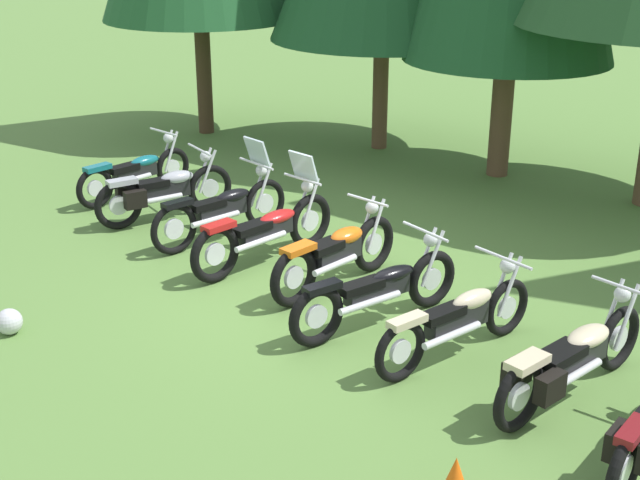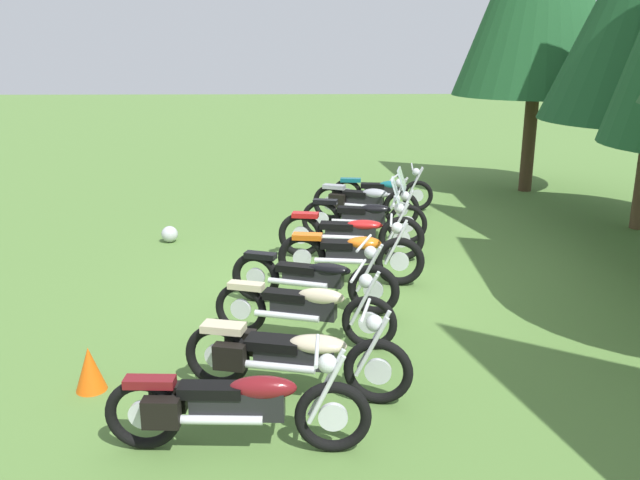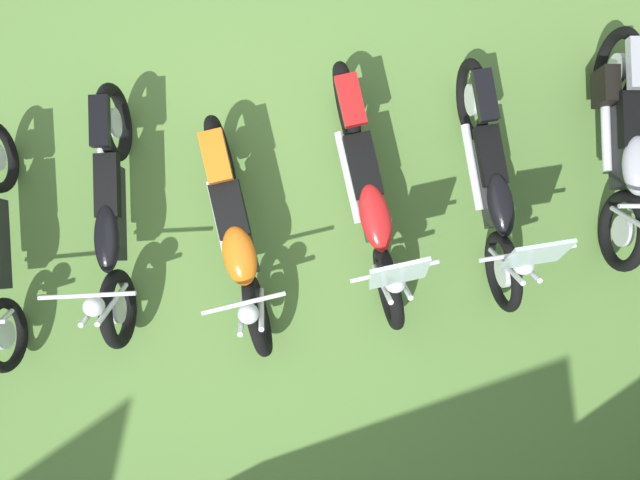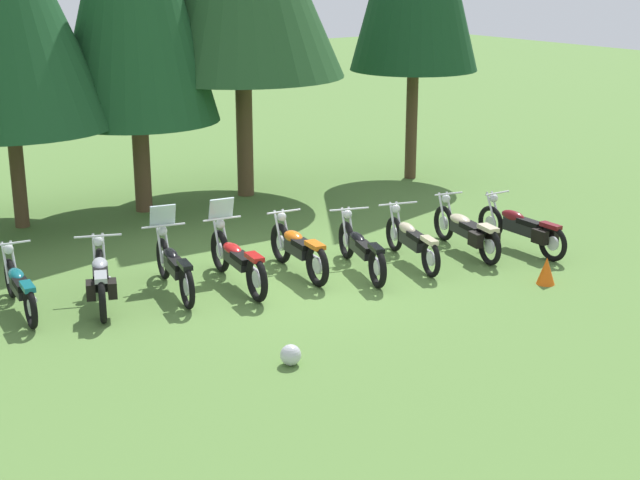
{
  "view_description": "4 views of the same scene",
  "coord_description": "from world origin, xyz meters",
  "px_view_note": "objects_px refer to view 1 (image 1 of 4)",
  "views": [
    {
      "loc": [
        5.7,
        -8.02,
        4.57
      ],
      "look_at": [
        0.19,
        -0.29,
        0.8
      ],
      "focal_mm": 48.64,
      "sensor_mm": 36.0,
      "label": 1
    },
    {
      "loc": [
        9.58,
        -0.55,
        3.47
      ],
      "look_at": [
        -0.18,
        -0.3,
        0.6
      ],
      "focal_mm": 37.38,
      "sensor_mm": 36.0,
      "label": 2
    },
    {
      "loc": [
        -0.43,
        0.76,
        5.14
      ],
      "look_at": [
        -0.54,
        0.47,
        0.54
      ],
      "focal_mm": 30.15,
      "sensor_mm": 36.0,
      "label": 3
    },
    {
      "loc": [
        -8.72,
        -12.89,
        5.43
      ],
      "look_at": [
        0.44,
        -0.05,
        0.62
      ],
      "focal_mm": 52.44,
      "sensor_mm": 36.0,
      "label": 4
    }
  ],
  "objects_px": {
    "motorcycle_0": "(136,172)",
    "motorcycle_1": "(163,191)",
    "motorcycle_6": "(459,319)",
    "motorcycle_7": "(570,359)",
    "dropped_helmet": "(9,322)",
    "motorcycle_2": "(223,208)",
    "motorcycle_5": "(378,290)",
    "motorcycle_3": "(266,230)",
    "motorcycle_4": "(336,253)"
  },
  "relations": [
    {
      "from": "motorcycle_0",
      "to": "motorcycle_1",
      "type": "bearing_deg",
      "value": -107.6
    },
    {
      "from": "motorcycle_0",
      "to": "motorcycle_6",
      "type": "bearing_deg",
      "value": -97.26
    },
    {
      "from": "motorcycle_7",
      "to": "dropped_helmet",
      "type": "relative_size",
      "value": 7.87
    },
    {
      "from": "motorcycle_7",
      "to": "motorcycle_2",
      "type": "bearing_deg",
      "value": 90.19
    },
    {
      "from": "motorcycle_0",
      "to": "motorcycle_5",
      "type": "relative_size",
      "value": 0.95
    },
    {
      "from": "motorcycle_6",
      "to": "motorcycle_7",
      "type": "xyz_separation_m",
      "value": [
        1.27,
        -0.15,
        0.01
      ]
    },
    {
      "from": "motorcycle_3",
      "to": "motorcycle_7",
      "type": "height_order",
      "value": "motorcycle_3"
    },
    {
      "from": "motorcycle_6",
      "to": "motorcycle_7",
      "type": "relative_size",
      "value": 0.94
    },
    {
      "from": "motorcycle_0",
      "to": "motorcycle_4",
      "type": "bearing_deg",
      "value": -95.21
    },
    {
      "from": "motorcycle_2",
      "to": "motorcycle_3",
      "type": "height_order",
      "value": "motorcycle_3"
    },
    {
      "from": "motorcycle_5",
      "to": "dropped_helmet",
      "type": "bearing_deg",
      "value": 147.31
    },
    {
      "from": "motorcycle_0",
      "to": "dropped_helmet",
      "type": "height_order",
      "value": "motorcycle_0"
    },
    {
      "from": "motorcycle_7",
      "to": "dropped_helmet",
      "type": "height_order",
      "value": "motorcycle_7"
    },
    {
      "from": "motorcycle_2",
      "to": "motorcycle_4",
      "type": "height_order",
      "value": "motorcycle_2"
    },
    {
      "from": "motorcycle_1",
      "to": "motorcycle_5",
      "type": "xyz_separation_m",
      "value": [
        4.46,
        -1.06,
        -0.03
      ]
    },
    {
      "from": "dropped_helmet",
      "to": "motorcycle_5",
      "type": "bearing_deg",
      "value": 38.58
    },
    {
      "from": "motorcycle_6",
      "to": "dropped_helmet",
      "type": "height_order",
      "value": "motorcycle_6"
    },
    {
      "from": "motorcycle_0",
      "to": "motorcycle_4",
      "type": "distance_m",
      "value": 4.75
    },
    {
      "from": "motorcycle_3",
      "to": "dropped_helmet",
      "type": "relative_size",
      "value": 8.19
    },
    {
      "from": "motorcycle_0",
      "to": "motorcycle_7",
      "type": "relative_size",
      "value": 0.94
    },
    {
      "from": "motorcycle_2",
      "to": "motorcycle_4",
      "type": "distance_m",
      "value": 2.27
    },
    {
      "from": "motorcycle_2",
      "to": "motorcycle_4",
      "type": "bearing_deg",
      "value": -87.97
    },
    {
      "from": "motorcycle_1",
      "to": "motorcycle_5",
      "type": "relative_size",
      "value": 0.91
    },
    {
      "from": "motorcycle_1",
      "to": "motorcycle_6",
      "type": "height_order",
      "value": "motorcycle_1"
    },
    {
      "from": "motorcycle_2",
      "to": "motorcycle_4",
      "type": "relative_size",
      "value": 1.03
    },
    {
      "from": "motorcycle_4",
      "to": "motorcycle_5",
      "type": "bearing_deg",
      "value": -112.6
    },
    {
      "from": "motorcycle_5",
      "to": "dropped_helmet",
      "type": "xyz_separation_m",
      "value": [
        -3.24,
        -2.58,
        -0.28
      ]
    },
    {
      "from": "motorcycle_4",
      "to": "motorcycle_5",
      "type": "distance_m",
      "value": 1.12
    },
    {
      "from": "motorcycle_0",
      "to": "motorcycle_2",
      "type": "height_order",
      "value": "motorcycle_2"
    },
    {
      "from": "motorcycle_4",
      "to": "motorcycle_7",
      "type": "relative_size",
      "value": 0.94
    },
    {
      "from": "motorcycle_2",
      "to": "motorcycle_0",
      "type": "bearing_deg",
      "value": 88.64
    },
    {
      "from": "motorcycle_7",
      "to": "dropped_helmet",
      "type": "bearing_deg",
      "value": 125.54
    },
    {
      "from": "motorcycle_1",
      "to": "dropped_helmet",
      "type": "relative_size",
      "value": 7.04
    },
    {
      "from": "motorcycle_5",
      "to": "motorcycle_6",
      "type": "height_order",
      "value": "motorcycle_5"
    },
    {
      "from": "motorcycle_4",
      "to": "motorcycle_5",
      "type": "xyz_separation_m",
      "value": [
        0.97,
        -0.57,
        -0.03
      ]
    },
    {
      "from": "motorcycle_3",
      "to": "motorcycle_5",
      "type": "relative_size",
      "value": 1.06
    },
    {
      "from": "motorcycle_4",
      "to": "dropped_helmet",
      "type": "bearing_deg",
      "value": 152.3
    },
    {
      "from": "motorcycle_5",
      "to": "motorcycle_6",
      "type": "distance_m",
      "value": 1.08
    },
    {
      "from": "motorcycle_3",
      "to": "motorcycle_5",
      "type": "bearing_deg",
      "value": -98.25
    },
    {
      "from": "motorcycle_3",
      "to": "motorcycle_6",
      "type": "bearing_deg",
      "value": -94.81
    },
    {
      "from": "motorcycle_0",
      "to": "motorcycle_3",
      "type": "xyz_separation_m",
      "value": [
        3.44,
        -0.91,
        0.05
      ]
    },
    {
      "from": "motorcycle_3",
      "to": "dropped_helmet",
      "type": "bearing_deg",
      "value": 170.75
    },
    {
      "from": "motorcycle_2",
      "to": "motorcycle_6",
      "type": "bearing_deg",
      "value": -92.03
    },
    {
      "from": "motorcycle_1",
      "to": "motorcycle_2",
      "type": "height_order",
      "value": "motorcycle_2"
    },
    {
      "from": "motorcycle_2",
      "to": "motorcycle_7",
      "type": "relative_size",
      "value": 0.97
    },
    {
      "from": "motorcycle_0",
      "to": "motorcycle_6",
      "type": "height_order",
      "value": "same"
    },
    {
      "from": "motorcycle_2",
      "to": "dropped_helmet",
      "type": "xyz_separation_m",
      "value": [
        -0.04,
        -3.57,
        -0.32
      ]
    },
    {
      "from": "motorcycle_1",
      "to": "motorcycle_3",
      "type": "relative_size",
      "value": 0.86
    },
    {
      "from": "motorcycle_1",
      "to": "motorcycle_7",
      "type": "distance_m",
      "value": 6.93
    },
    {
      "from": "motorcycle_5",
      "to": "motorcycle_7",
      "type": "xyz_separation_m",
      "value": [
        2.34,
        -0.28,
        0.02
      ]
    }
  ]
}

